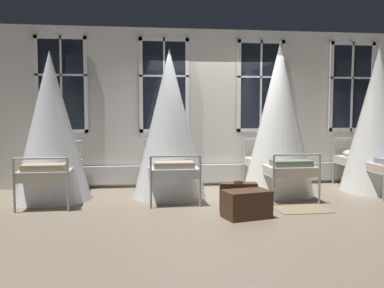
# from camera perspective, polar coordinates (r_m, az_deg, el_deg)

# --- Properties ---
(ground) EXTENTS (19.31, 19.31, 0.00)m
(ground) POSITION_cam_1_polar(r_m,az_deg,el_deg) (7.73, 4.20, -6.87)
(ground) COLOR gray
(back_wall_with_windows) EXTENTS (10.66, 0.10, 3.15)m
(back_wall_with_windows) POSITION_cam_1_polar(r_m,az_deg,el_deg) (8.71, 2.71, 4.83)
(back_wall_with_windows) COLOR silver
(back_wall_with_windows) RESTS_ON ground
(window_bank) EXTENTS (6.89, 0.10, 2.88)m
(window_bank) POSITION_cam_1_polar(r_m,az_deg,el_deg) (8.60, 2.84, 1.96)
(window_bank) COLOR black
(window_bank) RESTS_ON ground
(cot_first) EXTENTS (1.30, 1.81, 2.52)m
(cot_first) POSITION_cam_1_polar(r_m,az_deg,el_deg) (7.58, -18.34, 1.96)
(cot_first) COLOR #9EA3A8
(cot_first) RESTS_ON ground
(cot_second) EXTENTS (1.30, 1.83, 2.59)m
(cot_second) POSITION_cam_1_polar(r_m,az_deg,el_deg) (7.50, -3.03, 2.41)
(cot_second) COLOR #9EA3A8
(cot_second) RESTS_ON ground
(cot_third) EXTENTS (1.30, 1.82, 2.74)m
(cot_third) POSITION_cam_1_polar(r_m,az_deg,el_deg) (7.86, 11.55, 2.93)
(cot_third) COLOR #9EA3A8
(cot_third) RESTS_ON ground
(cot_fourth) EXTENTS (1.30, 1.82, 2.70)m
(cot_fourth) POSITION_cam_1_polar(r_m,az_deg,el_deg) (8.72, 23.51, 2.67)
(cot_fourth) COLOR #9EA3A8
(cot_fourth) RESTS_ON ground
(rug_third) EXTENTS (0.81, 0.58, 0.01)m
(rug_third) POSITION_cam_1_polar(r_m,az_deg,el_deg) (6.84, 14.58, -8.48)
(rug_third) COLOR #8E7A5B
(rug_third) RESTS_ON ground
(suitcase_dark) EXTENTS (0.58, 0.28, 0.47)m
(suitcase_dark) POSITION_cam_1_polar(r_m,az_deg,el_deg) (6.50, 6.22, -7.09)
(suitcase_dark) COLOR #472D1E
(suitcase_dark) RESTS_ON ground
(travel_trunk) EXTENTS (0.72, 0.54, 0.40)m
(travel_trunk) POSITION_cam_1_polar(r_m,az_deg,el_deg) (6.16, 7.30, -7.99)
(travel_trunk) COLOR #472D1E
(travel_trunk) RESTS_ON ground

